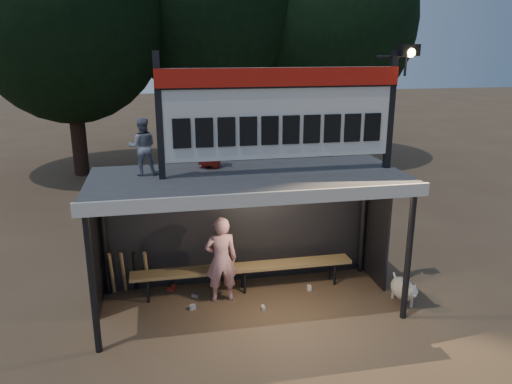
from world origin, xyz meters
TOP-DOWN VIEW (x-y plane):
  - ground at (0.00, 0.00)m, footprint 80.00×80.00m
  - player at (-0.44, 0.27)m, footprint 0.56×0.37m
  - child_a at (-1.63, 0.30)m, footprint 0.45×0.35m
  - child_b at (-0.54, 0.59)m, footprint 0.63×0.57m
  - dugout_shelter at (0.00, 0.24)m, footprint 5.10×2.08m
  - scoreboard_assembly at (0.56, -0.01)m, footprint 4.10×0.27m
  - bench at (0.00, 0.55)m, footprint 4.00×0.35m
  - tree_left at (-4.00, 10.00)m, footprint 6.46×6.46m
  - tree_right at (5.00, 10.50)m, footprint 6.08×6.08m
  - dog at (2.61, -0.48)m, footprint 0.36×0.81m
  - bats at (-2.02, 0.82)m, footprint 0.69×0.35m
  - litter at (-0.50, 0.36)m, footprint 2.60×1.16m

SIDE VIEW (x-z plane):
  - ground at x=0.00m, z-range 0.00..0.00m
  - litter at x=-0.50m, z-range 0.00..0.08m
  - dog at x=2.61m, z-range 0.03..0.53m
  - bats at x=-2.02m, z-range 0.01..0.85m
  - bench at x=0.00m, z-range 0.19..0.67m
  - player at x=-0.44m, z-range 0.00..1.54m
  - dugout_shelter at x=0.00m, z-range 0.69..3.01m
  - child_a at x=-1.63m, z-range 2.32..3.23m
  - child_b at x=-0.54m, z-range 2.32..3.40m
  - scoreboard_assembly at x=0.56m, z-range 2.33..4.32m
  - tree_right at x=5.00m, z-range 0.83..9.55m
  - tree_left at x=-4.00m, z-range 0.88..10.15m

